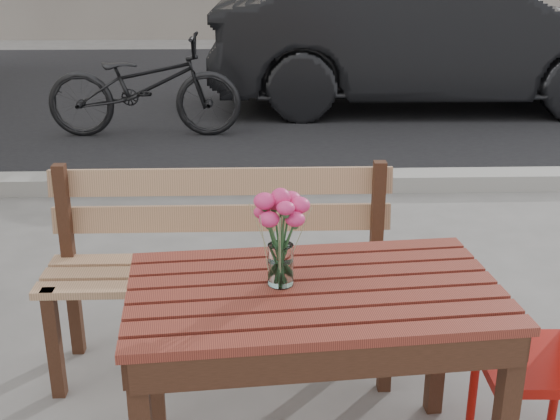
% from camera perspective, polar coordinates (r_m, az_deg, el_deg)
% --- Properties ---
extents(street, '(30.00, 8.12, 0.12)m').
position_cam_1_polar(street, '(7.20, -1.37, 7.15)').
color(street, black).
rests_on(street, ground).
extents(main_table, '(1.20, 0.77, 0.70)m').
position_cam_1_polar(main_table, '(2.21, 2.77, -8.90)').
color(main_table, '#561E16').
rests_on(main_table, ground).
extents(main_bench, '(1.42, 0.42, 0.88)m').
position_cam_1_polar(main_bench, '(2.88, -4.74, -2.86)').
color(main_bench, '#9D7451').
rests_on(main_bench, ground).
extents(red_chair, '(0.38, 0.38, 0.75)m').
position_cam_1_polar(red_chair, '(2.53, 21.78, -10.33)').
color(red_chair, '#A21109').
rests_on(red_chair, ground).
extents(main_vase, '(0.17, 0.17, 0.31)m').
position_cam_1_polar(main_vase, '(2.09, 0.05, -1.30)').
color(main_vase, white).
rests_on(main_vase, main_table).
extents(parked_car, '(4.83, 1.74, 1.58)m').
position_cam_1_polar(parked_car, '(8.12, 12.11, 13.68)').
color(parked_car, black).
rests_on(parked_car, ground).
extents(bicycle, '(1.82, 0.64, 0.95)m').
position_cam_1_polar(bicycle, '(6.81, -10.99, 9.87)').
color(bicycle, black).
rests_on(bicycle, ground).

